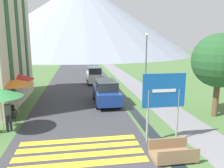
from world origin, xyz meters
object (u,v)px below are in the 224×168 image
footbridge (173,153)px  person_standing_terrace (8,113)px  cafe_umbrella_front_green (0,93)px  cafe_umbrella_middle_orange (16,82)px  person_seated_far (8,111)px  streetlamp (146,58)px  tree_by_path (219,61)px  cafe_chair_near_left (11,117)px  parked_car_far (94,75)px  cafe_chair_middle (11,110)px  person_seated_near (9,102)px  road_sign (164,97)px  parked_car_near (106,92)px  cafe_umbrella_rear_red (17,77)px

footbridge → person_standing_terrace: bearing=151.6°
cafe_umbrella_front_green → cafe_umbrella_middle_orange: (0.04, 2.83, 0.02)m
cafe_umbrella_front_green → person_seated_far: size_ratio=1.83×
streetlamp → tree_by_path: size_ratio=1.04×
cafe_umbrella_middle_orange → person_standing_terrace: bearing=-85.2°
person_seated_far → streetlamp: size_ratio=0.24×
cafe_chair_near_left → person_standing_terrace: person_standing_terrace is taller
parked_car_far → cafe_umbrella_front_green: size_ratio=1.76×
cafe_chair_middle → person_seated_near: (-0.47, 1.19, 0.15)m
footbridge → person_seated_far: bearing=145.3°
person_seated_near → streetlamp: size_ratio=0.22×
cafe_chair_near_left → cafe_umbrella_front_green: size_ratio=0.36×
cafe_chair_middle → streetlamp: size_ratio=0.16×
road_sign → cafe_umbrella_front_green: 8.09m
parked_car_near → person_seated_near: size_ratio=3.55×
road_sign → person_standing_terrace: (-7.51, 2.36, -1.20)m
cafe_chair_middle → cafe_umbrella_middle_orange: size_ratio=0.37×
cafe_umbrella_front_green → person_seated_far: 2.07m
footbridge → person_seated_near: size_ratio=1.41×
cafe_umbrella_front_green → cafe_chair_middle: bearing=94.9°
streetlamp → person_standing_terrace: bearing=-142.2°
footbridge → person_seated_near: (-8.26, 7.31, 0.44)m
road_sign → person_seated_near: bearing=145.9°
parked_car_far → cafe_umbrella_front_green: 14.25m
parked_car_near → cafe_umbrella_front_green: (-5.99, -4.45, 1.21)m
cafe_umbrella_rear_red → person_seated_far: 3.84m
footbridge → cafe_umbrella_middle_orange: (-7.56, 6.67, 1.91)m
road_sign → parked_car_far: size_ratio=0.79×
footbridge → cafe_umbrella_front_green: (-7.59, 3.84, 1.89)m
person_seated_far → footbridge: bearing=-34.7°
person_seated_near → tree_by_path: tree_by_path is taller
footbridge → cafe_umbrella_front_green: 8.71m
person_standing_terrace → cafe_umbrella_middle_orange: bearing=94.8°
road_sign → cafe_umbrella_middle_orange: (-7.73, 5.07, -0.04)m
cafe_umbrella_front_green → person_seated_near: size_ratio=1.95×
cafe_umbrella_front_green → tree_by_path: tree_by_path is taller
cafe_umbrella_front_green → tree_by_path: bearing=2.9°
person_seated_far → streetlamp: streetlamp is taller
road_sign → person_seated_far: road_sign is taller
footbridge → parked_car_far: (-1.80, 16.80, 0.68)m
person_seated_near → cafe_umbrella_front_green: bearing=-79.1°
tree_by_path → cafe_chair_middle: bearing=172.5°
streetlamp → road_sign: bearing=-103.2°
tree_by_path → cafe_umbrella_middle_orange: bearing=169.9°
cafe_chair_middle → person_seated_far: 0.79m
parked_car_near → person_seated_far: (-6.13, -2.94, -0.20)m
cafe_chair_middle → person_standing_terrace: bearing=-69.7°
parked_car_far → tree_by_path: 14.25m
person_seated_far → streetlamp: (10.25, 6.23, 2.46)m
person_seated_near → streetlamp: 11.86m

